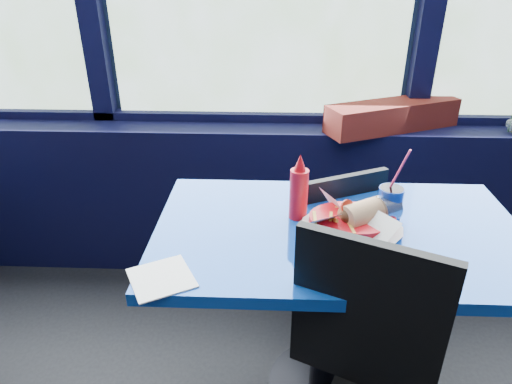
% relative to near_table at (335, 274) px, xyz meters
% --- Properties ---
extents(window_sill, '(5.00, 0.26, 0.80)m').
position_rel_near_table_xyz_m(window_sill, '(-0.30, 0.87, -0.17)').
color(window_sill, black).
rests_on(window_sill, ground).
extents(near_table, '(1.20, 0.70, 0.75)m').
position_rel_near_table_xyz_m(near_table, '(0.00, 0.00, 0.00)').
color(near_table, black).
rests_on(near_table, ground).
extents(chair_near_back, '(0.50, 0.50, 0.83)m').
position_rel_near_table_xyz_m(chair_near_back, '(0.09, 0.33, -0.09)').
color(chair_near_back, black).
rests_on(chair_near_back, ground).
extents(planter_box, '(0.67, 0.42, 0.13)m').
position_rel_near_table_xyz_m(planter_box, '(0.34, 0.85, 0.30)').
color(planter_box, maroon).
rests_on(planter_box, window_sill).
extents(food_basket, '(0.31, 0.31, 0.11)m').
position_rel_near_table_xyz_m(food_basket, '(0.04, -0.01, 0.22)').
color(food_basket, red).
rests_on(food_basket, near_table).
extents(ketchup_bottle, '(0.06, 0.06, 0.23)m').
position_rel_near_table_xyz_m(ketchup_bottle, '(-0.13, 0.07, 0.28)').
color(ketchup_bottle, red).
rests_on(ketchup_bottle, near_table).
extents(soda_cup, '(0.08, 0.08, 0.27)m').
position_rel_near_table_xyz_m(soda_cup, '(0.16, 0.05, 0.25)').
color(soda_cup, navy).
rests_on(soda_cup, near_table).
extents(napkin, '(0.22, 0.22, 0.00)m').
position_rel_near_table_xyz_m(napkin, '(-0.52, -0.28, 0.18)').
color(napkin, white).
rests_on(napkin, near_table).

